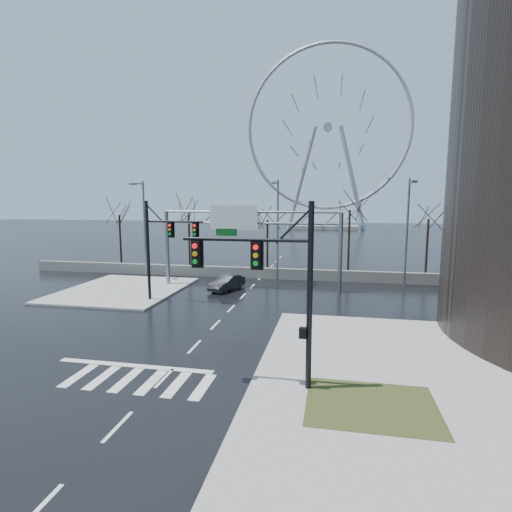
% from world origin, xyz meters
% --- Properties ---
extents(ground, '(260.00, 260.00, 0.00)m').
position_xyz_m(ground, '(0.00, 0.00, 0.00)').
color(ground, black).
rests_on(ground, ground).
extents(sidewalk_near, '(12.00, 12.00, 0.15)m').
position_xyz_m(sidewalk_near, '(10.00, -9.00, 0.07)').
color(sidewalk_near, gray).
rests_on(sidewalk_near, ground).
extents(sidewalk_right_ext, '(12.00, 10.00, 0.15)m').
position_xyz_m(sidewalk_right_ext, '(10.00, 2.00, 0.07)').
color(sidewalk_right_ext, gray).
rests_on(sidewalk_right_ext, ground).
extents(sidewalk_far, '(10.00, 12.00, 0.15)m').
position_xyz_m(sidewalk_far, '(-11.00, 12.00, 0.07)').
color(sidewalk_far, gray).
rests_on(sidewalk_far, ground).
extents(grass_strip, '(5.00, 4.00, 0.02)m').
position_xyz_m(grass_strip, '(9.00, -5.00, 0.15)').
color(grass_strip, '#2E3918').
rests_on(grass_strip, sidewalk_near).
extents(barrier_wall, '(52.00, 0.50, 1.10)m').
position_xyz_m(barrier_wall, '(0.00, 20.00, 0.55)').
color(barrier_wall, slate).
rests_on(barrier_wall, ground).
extents(signal_mast_near, '(5.52, 0.41, 8.00)m').
position_xyz_m(signal_mast_near, '(5.14, -4.04, 4.87)').
color(signal_mast_near, black).
rests_on(signal_mast_near, ground).
extents(signal_mast_far, '(4.72, 0.41, 8.00)m').
position_xyz_m(signal_mast_far, '(-5.87, 8.96, 4.83)').
color(signal_mast_far, black).
rests_on(signal_mast_far, ground).
extents(sign_gantry, '(16.36, 0.40, 7.60)m').
position_xyz_m(sign_gantry, '(-0.38, 14.96, 5.18)').
color(sign_gantry, slate).
rests_on(sign_gantry, ground).
extents(streetlight_left, '(0.50, 2.55, 10.00)m').
position_xyz_m(streetlight_left, '(-12.00, 18.16, 5.89)').
color(streetlight_left, slate).
rests_on(streetlight_left, ground).
extents(streetlight_mid, '(0.50, 2.55, 10.00)m').
position_xyz_m(streetlight_mid, '(2.00, 18.16, 5.89)').
color(streetlight_mid, slate).
rests_on(streetlight_mid, ground).
extents(streetlight_right, '(0.50, 2.55, 10.00)m').
position_xyz_m(streetlight_right, '(14.00, 18.16, 5.89)').
color(streetlight_right, slate).
rests_on(streetlight_right, ground).
extents(tree_far_left, '(3.50, 3.50, 7.00)m').
position_xyz_m(tree_far_left, '(-18.00, 24.00, 5.57)').
color(tree_far_left, black).
rests_on(tree_far_left, ground).
extents(tree_left, '(3.75, 3.75, 7.50)m').
position_xyz_m(tree_left, '(-9.00, 23.50, 5.98)').
color(tree_left, black).
rests_on(tree_left, ground).
extents(tree_center, '(3.25, 3.25, 6.50)m').
position_xyz_m(tree_center, '(0.00, 24.50, 5.17)').
color(tree_center, black).
rests_on(tree_center, ground).
extents(tree_right, '(3.90, 3.90, 7.80)m').
position_xyz_m(tree_right, '(9.00, 23.50, 6.22)').
color(tree_right, black).
rests_on(tree_right, ground).
extents(tree_far_right, '(3.40, 3.40, 6.80)m').
position_xyz_m(tree_far_right, '(17.00, 24.00, 5.41)').
color(tree_far_right, black).
rests_on(tree_far_right, ground).
extents(ferris_wheel, '(45.00, 6.00, 50.91)m').
position_xyz_m(ferris_wheel, '(5.00, 95.00, 26.13)').
color(ferris_wheel, gray).
rests_on(ferris_wheel, ground).
extents(car, '(2.66, 4.32, 1.34)m').
position_xyz_m(car, '(-1.94, 14.00, 0.67)').
color(car, black).
rests_on(car, ground).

